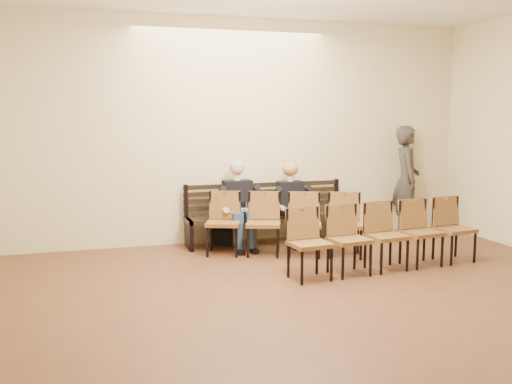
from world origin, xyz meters
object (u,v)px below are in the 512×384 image
(water_bottle, at_px, (307,210))
(chair_row_front, at_px, (284,224))
(bench, at_px, (268,229))
(seated_man, at_px, (239,205))
(bag, at_px, (222,237))
(seated_woman, at_px, (292,207))
(chair_row_back, at_px, (387,236))
(passerby, at_px, (407,171))
(laptop, at_px, (239,212))

(water_bottle, distance_m, chair_row_front, 0.66)
(bench, xyz_separation_m, seated_man, (-0.50, -0.12, 0.42))
(bag, bearing_deg, seated_woman, -11.42)
(seated_woman, relative_size, water_bottle, 4.76)
(water_bottle, distance_m, chair_row_back, 1.60)
(chair_row_front, bearing_deg, seated_man, 145.11)
(bench, bearing_deg, water_bottle, -40.99)
(seated_man, height_order, water_bottle, seated_man)
(bag, height_order, passerby, passerby)
(seated_man, xyz_separation_m, water_bottle, (0.99, -0.30, -0.07))
(seated_woman, relative_size, passerby, 0.55)
(bench, height_order, bag, bench)
(seated_man, height_order, passerby, passerby)
(seated_man, bearing_deg, laptop, -106.72)
(seated_man, height_order, laptop, seated_man)
(laptop, bearing_deg, water_bottle, -17.74)
(bench, xyz_separation_m, water_bottle, (0.48, -0.42, 0.35))
(bench, relative_size, seated_man, 2.02)
(bench, distance_m, laptop, 0.71)
(chair_row_back, bearing_deg, chair_row_front, 126.45)
(passerby, distance_m, chair_row_front, 2.76)
(seated_man, height_order, bag, seated_man)
(seated_woman, xyz_separation_m, chair_row_back, (0.63, -1.81, -0.13))
(bench, distance_m, seated_man, 0.67)
(chair_row_back, bearing_deg, passerby, 47.01)
(laptop, relative_size, bag, 0.98)
(seated_woman, xyz_separation_m, water_bottle, (0.12, -0.30, -0.00))
(laptop, bearing_deg, seated_woman, -0.13)
(chair_row_front, bearing_deg, laptop, 154.74)
(bench, distance_m, chair_row_front, 0.85)
(bench, height_order, chair_row_back, chair_row_back)
(passerby, distance_m, chair_row_back, 2.60)
(water_bottle, distance_m, passerby, 2.15)
(bench, bearing_deg, passerby, 2.15)
(seated_man, relative_size, laptop, 3.95)
(water_bottle, xyz_separation_m, passerby, (2.03, 0.51, 0.48))
(laptop, distance_m, water_bottle, 1.04)
(seated_woman, xyz_separation_m, bag, (-1.09, 0.22, -0.45))
(bench, relative_size, chair_row_back, 0.96)
(laptop, distance_m, passerby, 3.12)
(seated_woman, height_order, laptop, seated_woman)
(bench, height_order, seated_woman, seated_woman)
(bag, bearing_deg, seated_man, -44.70)
(seated_man, xyz_separation_m, chair_row_front, (0.47, -0.70, -0.19))
(water_bottle, bearing_deg, seated_man, 163.11)
(laptop, relative_size, water_bottle, 1.35)
(laptop, xyz_separation_m, bag, (-0.18, 0.37, -0.45))
(water_bottle, distance_m, bag, 1.39)
(laptop, distance_m, bag, 0.61)
(seated_woman, height_order, bag, seated_woman)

